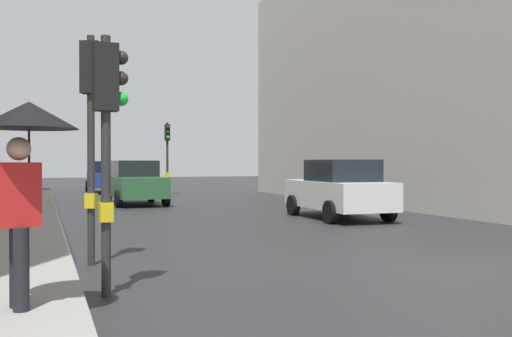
# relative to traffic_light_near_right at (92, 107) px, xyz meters

# --- Properties ---
(ground_plane) EXTENTS (120.00, 120.00, 0.00)m
(ground_plane) POSITION_rel_traffic_light_near_right_xyz_m (5.31, -2.09, -2.57)
(ground_plane) COLOR #28282B
(building_facade_right) EXTENTS (12.00, 24.26, 10.87)m
(building_facade_right) POSITION_rel_traffic_light_near_right_xyz_m (16.95, 9.10, 2.86)
(building_facade_right) COLOR #B2ADA3
(building_facade_right) RESTS_ON ground
(traffic_light_near_right) EXTENTS (0.45, 0.33, 3.73)m
(traffic_light_near_right) POSITION_rel_traffic_light_near_right_xyz_m (0.00, 0.00, 0.00)
(traffic_light_near_right) COLOR #2D2D2D
(traffic_light_near_right) RESTS_ON ground
(traffic_light_near_left) EXTENTS (0.43, 0.25, 3.25)m
(traffic_light_near_left) POSITION_rel_traffic_light_near_right_xyz_m (0.00, -2.28, -0.33)
(traffic_light_near_left) COLOR #2D2D2D
(traffic_light_near_left) RESTS_ON ground
(traffic_light_far_median) EXTENTS (0.24, 0.43, 3.77)m
(traffic_light_far_median) POSITION_rel_traffic_light_near_right_xyz_m (5.34, 19.73, 0.02)
(traffic_light_far_median) COLOR #2D2D2D
(traffic_light_far_median) RESTS_ON ground
(car_green_estate) EXTENTS (2.14, 4.26, 1.76)m
(car_green_estate) POSITION_rel_traffic_light_near_right_xyz_m (2.76, 13.56, -1.69)
(car_green_estate) COLOR #2D6038
(car_green_estate) RESTS_ON ground
(car_white_compact) EXTENTS (2.14, 4.26, 1.76)m
(car_white_compact) POSITION_rel_traffic_light_near_right_xyz_m (7.56, 5.50, -1.69)
(car_white_compact) COLOR silver
(car_white_compact) RESTS_ON ground
(car_blue_van) EXTENTS (2.08, 4.23, 1.76)m
(car_blue_van) POSITION_rel_traffic_light_near_right_xyz_m (2.60, 23.63, -1.69)
(car_blue_van) COLOR navy
(car_blue_van) RESTS_ON ground
(pedestrian_with_umbrella) EXTENTS (1.00, 1.00, 2.14)m
(pedestrian_with_umbrella) POSITION_rel_traffic_light_near_right_xyz_m (-0.93, -3.26, -0.73)
(pedestrian_with_umbrella) COLOR black
(pedestrian_with_umbrella) RESTS_ON sidewalk_kerb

